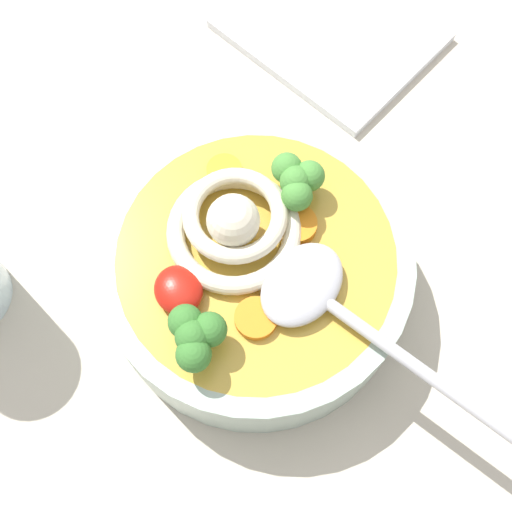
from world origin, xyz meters
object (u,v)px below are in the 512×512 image
Objects in this scene: noodle_pile at (234,224)px; soup_spoon at (320,298)px; soup_bowl at (256,272)px; folded_napkin at (330,30)px.

noodle_pile is 7.05cm from soup_spoon.
soup_bowl is at bearing -180.00° from soup_spoon.
soup_spoon is 1.06× the size of folded_napkin.
folded_napkin is at bearing 122.85° from soup_spoon.
soup_spoon reaches higher than folded_napkin.
folded_napkin is (22.02, -13.47, -6.42)cm from soup_spoon.
noodle_pile is 0.58× the size of folded_napkin.
soup_bowl reaches higher than folded_napkin.
soup_bowl is 2.15× the size of noodle_pile.
folded_napkin is (17.58, -15.61, -2.71)cm from soup_bowl.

